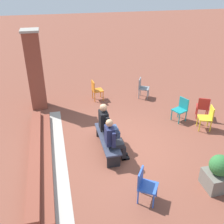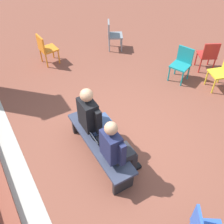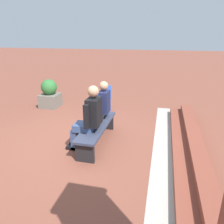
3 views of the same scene
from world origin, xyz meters
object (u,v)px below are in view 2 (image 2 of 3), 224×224
plastic_chair_by_pillar (113,34)px  laptop (100,141)px  plastic_chair_near_bench_right (208,54)px  bench (100,144)px  plastic_chair_mid_courtyard (182,62)px  plastic_chair_far_right (46,48)px  person_adult (94,117)px  plastic_chair_far_left (223,71)px  person_student (117,148)px

plastic_chair_by_pillar → laptop: bearing=146.4°
plastic_chair_near_bench_right → plastic_chair_by_pillar: (2.24, 1.54, 0.00)m
bench → plastic_chair_mid_courtyard: size_ratio=2.14×
plastic_chair_near_bench_right → plastic_chair_far_right: (2.44, 3.49, 0.00)m
bench → person_adult: size_ratio=1.28×
plastic_chair_near_bench_right → plastic_chair_mid_courtyard: size_ratio=1.00×
plastic_chair_mid_courtyard → plastic_chair_far_left: (-0.77, -0.58, 0.00)m
person_student → plastic_chair_mid_courtyard: bearing=-60.2°
plastic_chair_mid_courtyard → plastic_chair_by_pillar: 2.30m
person_student → person_adult: (0.79, -0.00, 0.03)m
plastic_chair_far_right → person_adult: bearing=176.0°
person_adult → plastic_chair_mid_courtyard: 3.03m
plastic_chair_mid_courtyard → person_adult: bearing=106.8°
plastic_chair_by_pillar → person_adult: bearing=144.5°
plastic_chair_mid_courtyard → plastic_chair_far_left: same height
laptop → plastic_chair_by_pillar: (3.42, -2.27, -0.02)m
bench → person_student: 0.60m
laptop → plastic_chair_by_pillar: plastic_chair_by_pillar is taller
bench → plastic_chair_near_bench_right: bearing=-73.4°
laptop → bench: bearing=-13.4°
plastic_chair_far_left → plastic_chair_by_pillar: 3.23m
laptop → plastic_chair_mid_courtyard: 3.21m
person_adult → plastic_chair_near_bench_right: 3.82m
person_student → laptop: size_ratio=4.15×
bench → plastic_chair_mid_courtyard: (1.18, -2.96, 0.13)m
laptop → plastic_chair_far_left: 3.58m
person_adult → plastic_chair_mid_courtyard: person_adult is taller
laptop → plastic_chair_near_bench_right: (1.18, -3.80, -0.02)m
plastic_chair_far_left → plastic_chair_by_pillar: (2.96, 1.28, 0.00)m
plastic_chair_far_left → person_student: bearing=104.3°
plastic_chair_near_bench_right → plastic_chair_far_right: 4.26m
laptop → plastic_chair_far_left: bearing=-82.7°
plastic_chair_near_bench_right → plastic_chair_far_right: same height
plastic_chair_mid_courtyard → person_student: bearing=119.8°
plastic_chair_near_bench_right → plastic_chair_by_pillar: size_ratio=1.00×
plastic_chair_far_left → plastic_chair_far_right: (3.16, 3.24, 0.00)m
plastic_chair_far_left → plastic_chair_mid_courtyard: bearing=36.9°
plastic_chair_near_bench_right → plastic_chair_far_left: same height
person_student → laptop: person_student is taller
person_student → plastic_chair_far_left: size_ratio=1.58×
plastic_chair_far_right → person_student: bearing=176.7°
plastic_chair_far_right → plastic_chair_by_pillar: size_ratio=1.00×
plastic_chair_far_right → plastic_chair_mid_courtyard: bearing=-131.9°
laptop → person_adult: bearing=-13.0°
plastic_chair_near_bench_right → plastic_chair_far_left: bearing=160.6°
plastic_chair_mid_courtyard → plastic_chair_near_bench_right: bearing=-93.4°
person_adult → person_student: bearing=179.7°
person_adult → plastic_chair_near_bench_right: person_adult is taller
plastic_chair_mid_courtyard → plastic_chair_far_right: (2.39, 2.66, 0.00)m
bench → laptop: 0.15m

